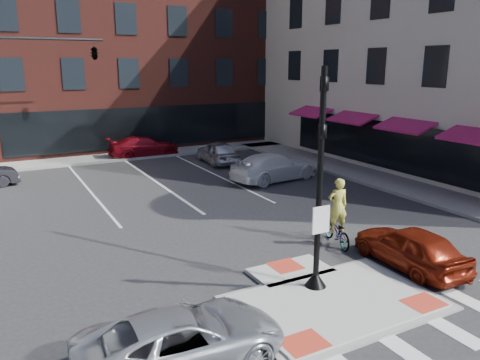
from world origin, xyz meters
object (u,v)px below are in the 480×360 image
silver_suv (182,339)px  bg_car_red (144,146)px  bg_car_silver (218,152)px  white_pickup (274,167)px  red_sedan (410,247)px  cyclist (337,223)px

silver_suv → bg_car_red: bearing=-14.2°
silver_suv → bg_car_silver: 20.51m
bg_car_red → white_pickup: bearing=-158.3°
bg_car_red → red_sedan: bearing=-176.1°
white_pickup → red_sedan: bearing=160.3°
red_sedan → cyclist: size_ratio=1.63×
silver_suv → cyclist: (7.21, 3.80, 0.19)m
red_sedan → bg_car_red: 21.34m
silver_suv → bg_car_silver: (9.51, 18.17, 0.09)m
bg_car_silver → cyclist: cyclist is taller
white_pickup → bg_car_red: white_pickup is taller
silver_suv → white_pickup: white_pickup is taller
silver_suv → white_pickup: 16.28m
silver_suv → bg_car_silver: bearing=-26.9°
silver_suv → bg_car_silver: size_ratio=1.06×
white_pickup → cyclist: (-3.01, -8.87, 0.06)m
silver_suv → cyclist: 8.15m
cyclist → red_sedan: bearing=121.5°
white_pickup → bg_car_red: (-4.18, 9.83, -0.05)m
bg_car_silver → silver_suv: bearing=65.9°
red_sedan → cyclist: 2.67m
bg_car_silver → bg_car_red: bg_car_silver is taller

